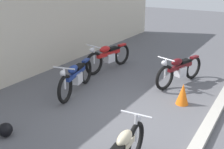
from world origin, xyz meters
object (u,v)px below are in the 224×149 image
object	(u,v)px
helmet	(5,130)
motorcycle_maroon	(179,70)
traffic_cone	(183,94)
motorcycle_red	(108,56)
motorcycle_blue	(76,77)

from	to	relation	value
helmet	motorcycle_maroon	bearing A→B (deg)	-24.53
traffic_cone	motorcycle_red	bearing A→B (deg)	67.29
helmet	motorcycle_blue	xyz separation A→B (m)	(2.47, 0.15, 0.31)
traffic_cone	motorcycle_red	size ratio (longest dim) A/B	0.26
traffic_cone	motorcycle_maroon	bearing A→B (deg)	22.60
helmet	motorcycle_red	bearing A→B (deg)	5.24
traffic_cone	motorcycle_blue	distance (m)	2.85
traffic_cone	motorcycle_red	distance (m)	3.25
motorcycle_blue	motorcycle_maroon	bearing A→B (deg)	118.78
helmet	motorcycle_maroon	world-z (taller)	motorcycle_maroon
motorcycle_maroon	traffic_cone	bearing A→B (deg)	41.07
traffic_cone	motorcycle_red	world-z (taller)	motorcycle_red
helmet	traffic_cone	distance (m)	4.18
helmet	motorcycle_maroon	xyz separation A→B (m)	(4.52, -2.06, 0.30)
helmet	traffic_cone	bearing A→B (deg)	-38.16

